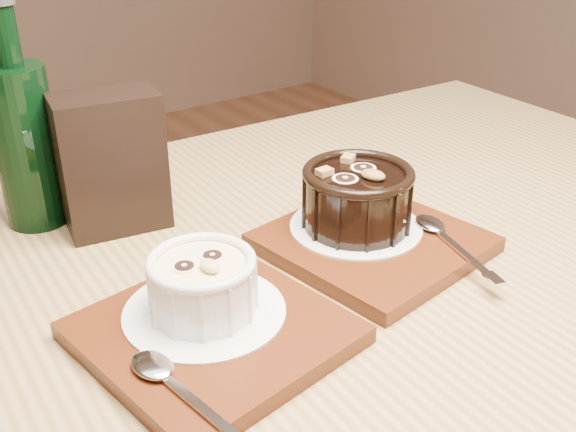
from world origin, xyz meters
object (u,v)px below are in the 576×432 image
Objects in this scene: tray_left at (213,333)px; ramekin_dark at (357,195)px; table at (296,379)px; condiment_stand at (111,163)px; green_bottle at (25,140)px; ramekin_white at (203,282)px; tray_right at (373,243)px.

ramekin_dark reaches higher than tray_left.
tray_left is (-0.09, -0.01, 0.10)m from table.
condiment_stand is 0.61× the size of green_bottle.
condiment_stand reaches higher than table.
green_bottle reaches higher than tray_left.
table is 14.47× the size of ramekin_white.
ramekin_white is at bearing 174.33° from ramekin_dark.
tray_right is 1.29× the size of condiment_stand.
tray_left and tray_right have the same top height.
tray_left is 0.04m from ramekin_white.
tray_left is at bearing -80.97° from green_bottle.
tray_left is 1.67× the size of ramekin_dark.
ramekin_dark reaches higher than tray_right.
ramekin_dark is at bearing 23.48° from table.
green_bottle reaches higher than tray_right.
ramekin_white is 0.21m from condiment_stand.
ramekin_dark is at bearing 15.75° from tray_left.
ramekin_dark reaches higher than table.
ramekin_dark is at bearing -43.76° from condiment_stand.
ramekin_white is 0.37× the size of green_bottle.
tray_right is (0.11, 0.02, 0.10)m from table.
condiment_stand reaches higher than ramekin_white.
condiment_stand is at bearing 107.95° from table.
green_bottle is at bearing 97.75° from ramekin_white.
green_bottle is (-0.24, 0.25, 0.08)m from tray_right.
tray_right is at bearing 12.02° from table.
condiment_stand is (0.02, 0.22, 0.06)m from tray_left.
tray_left reaches higher than table.
condiment_stand is (-0.18, 0.19, 0.06)m from tray_right.
ramekin_white is 0.80× the size of ramekin_dark.
tray_left is 0.21m from ramekin_dark.
ramekin_dark is (-0.00, 0.02, 0.04)m from tray_right.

